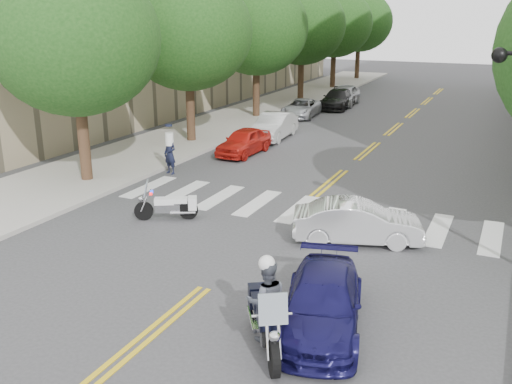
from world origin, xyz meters
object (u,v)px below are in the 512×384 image
Objects in this scene: officer_standing at (170,154)px; convertible at (358,222)px; motorcycle_parked at (172,206)px; sedan_blue at (322,303)px; motorcycle_police at (266,306)px.

convertible is (9.09, -4.00, -0.22)m from officer_standing.
convertible is (6.00, 0.66, 0.16)m from motorcycle_parked.
sedan_blue is at bearing 167.86° from convertible.
officer_standing is (-8.89, 10.17, -0.06)m from motorcycle_police.
motorcycle_police is at bearing 159.18° from convertible.
motorcycle_parked is 5.61m from officer_standing.
sedan_blue is at bearing -28.88° from officer_standing.
officer_standing reaches higher than motorcycle_parked.
convertible is at bearing 82.85° from sedan_blue.
motorcycle_police is 13.51m from officer_standing.
sedan_blue is at bearing -152.28° from motorcycle_parked.
motorcycle_police is at bearing -34.83° from officer_standing.
sedan_blue is (0.60, -5.00, -0.04)m from convertible.
sedan_blue is at bearing -156.86° from motorcycle_police.
motorcycle_police is 1.45m from sedan_blue.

